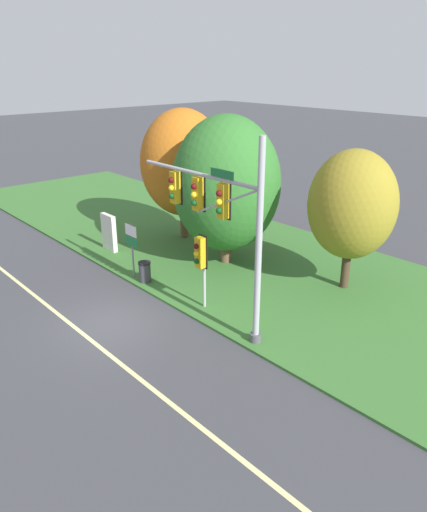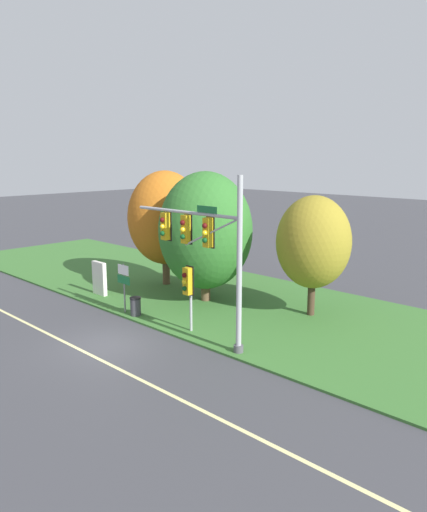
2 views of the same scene
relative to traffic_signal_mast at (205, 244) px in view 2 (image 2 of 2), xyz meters
The scene contains 11 objects.
ground_plane 5.99m from the traffic_signal_mast, 133.79° to the right, with size 160.00×160.00×0.00m, color #3D3D42.
lane_stripe 6.67m from the traffic_signal_mast, 124.40° to the right, with size 36.00×0.16×0.01m, color beige.
grass_verge 7.35m from the traffic_signal_mast, 118.73° to the left, with size 48.00×11.50×0.10m, color #386B2D.
traffic_signal_mast is the anchor object (origin of this frame).
pedestrian_signal_near_kerb 2.45m from the traffic_signal_mast, 169.63° to the left, with size 0.46×0.55×3.02m.
route_sign_post 6.20m from the traffic_signal_mast, behind, with size 0.99×0.08×2.52m.
tree_nearest_road 9.95m from the traffic_signal_mast, 148.99° to the left, with size 4.52×4.52×6.94m.
tree_left_of_mast 6.08m from the traffic_signal_mast, 134.78° to the left, with size 5.04×5.04×7.01m.
tree_behind_signpost 6.31m from the traffic_signal_mast, 78.18° to the left, with size 3.63×3.63×5.95m.
info_kiosk 10.02m from the traffic_signal_mast, behind, with size 1.10×0.24×1.90m.
trash_bin 6.16m from the traffic_signal_mast, behind, with size 0.56×0.56×0.93m.
Camera 2 is at (17.25, -11.34, 7.91)m, focal length 35.00 mm.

